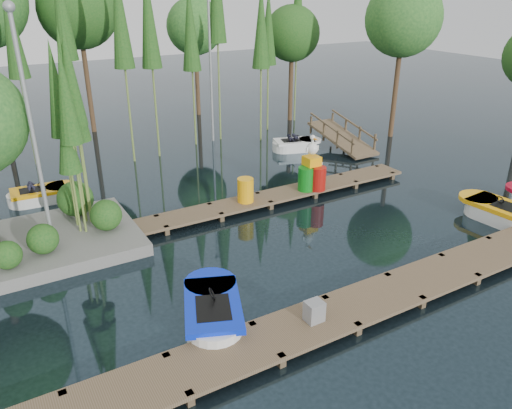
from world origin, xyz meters
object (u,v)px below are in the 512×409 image
boat_blue (213,312)px  boat_yellow_far (40,195)px  island (3,153)px  utility_cabinet (314,311)px  drum_cluster (313,173)px  yellow_barrel (245,190)px

boat_blue → boat_yellow_far: bearing=125.6°
island → utility_cabinet: (5.47, -7.79, -2.63)m
island → drum_cluster: bearing=-5.2°
drum_cluster → island: bearing=174.8°
boat_yellow_far → yellow_barrel: 7.87m
utility_cabinet → island: bearing=125.1°
boat_yellow_far → utility_cabinet: (4.37, -11.53, 0.29)m
island → yellow_barrel: (7.52, -0.79, -2.44)m
boat_blue → boat_yellow_far: boat_yellow_far is taller
boat_blue → yellow_barrel: (3.98, 5.49, 0.46)m
boat_yellow_far → island: bearing=-83.7°
boat_blue → yellow_barrel: 6.80m
utility_cabinet → drum_cluster: bearing=54.2°
boat_yellow_far → yellow_barrel: size_ratio=2.87×
yellow_barrel → drum_cluster: 2.90m
boat_blue → yellow_barrel: yellow_barrel is taller
drum_cluster → boat_yellow_far: bearing=153.3°
utility_cabinet → drum_cluster: size_ratio=0.24×
island → boat_blue: 7.77m
utility_cabinet → drum_cluster: (4.94, 6.84, 0.37)m
island → yellow_barrel: bearing=-6.0°
boat_yellow_far → drum_cluster: (9.32, -4.68, 0.66)m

